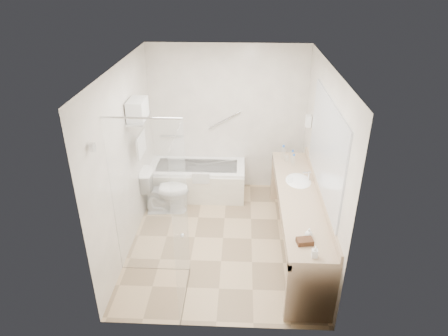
{
  "coord_description": "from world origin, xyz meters",
  "views": [
    {
      "loc": [
        0.23,
        -4.72,
        3.58
      ],
      "look_at": [
        0.0,
        0.3,
        1.0
      ],
      "focal_mm": 32.0,
      "sensor_mm": 36.0,
      "label": 1
    }
  ],
  "objects_px": {
    "vanity_counter": "(298,209)",
    "water_bottle_left": "(283,152)",
    "bathtub": "(197,180)",
    "amenity_basket": "(305,241)",
    "toilet": "(166,191)"
  },
  "relations": [
    {
      "from": "toilet",
      "to": "water_bottle_left",
      "type": "relative_size",
      "value": 3.37
    },
    {
      "from": "vanity_counter",
      "to": "amenity_basket",
      "type": "distance_m",
      "value": 1.06
    },
    {
      "from": "bathtub",
      "to": "amenity_basket",
      "type": "height_order",
      "value": "amenity_basket"
    },
    {
      "from": "bathtub",
      "to": "vanity_counter",
      "type": "height_order",
      "value": "vanity_counter"
    },
    {
      "from": "vanity_counter",
      "to": "toilet",
      "type": "bearing_deg",
      "value": 156.71
    },
    {
      "from": "bathtub",
      "to": "toilet",
      "type": "height_order",
      "value": "toilet"
    },
    {
      "from": "bathtub",
      "to": "amenity_basket",
      "type": "relative_size",
      "value": 9.14
    },
    {
      "from": "bathtub",
      "to": "vanity_counter",
      "type": "bearing_deg",
      "value": -42.35
    },
    {
      "from": "bathtub",
      "to": "toilet",
      "type": "xyz_separation_m",
      "value": [
        -0.45,
        -0.54,
        0.09
      ]
    },
    {
      "from": "vanity_counter",
      "to": "water_bottle_left",
      "type": "bearing_deg",
      "value": 96.48
    },
    {
      "from": "water_bottle_left",
      "to": "amenity_basket",
      "type": "bearing_deg",
      "value": -88.5
    },
    {
      "from": "toilet",
      "to": "amenity_basket",
      "type": "height_order",
      "value": "amenity_basket"
    },
    {
      "from": "bathtub",
      "to": "amenity_basket",
      "type": "distance_m",
      "value": 2.88
    },
    {
      "from": "bathtub",
      "to": "toilet",
      "type": "relative_size",
      "value": 2.14
    },
    {
      "from": "bathtub",
      "to": "water_bottle_left",
      "type": "height_order",
      "value": "water_bottle_left"
    }
  ]
}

